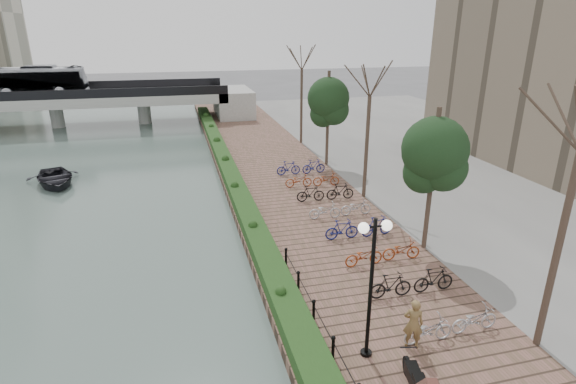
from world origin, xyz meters
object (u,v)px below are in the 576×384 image
object	(u,v)px
motorcycle	(414,377)
boat	(54,178)
lamppost	(373,259)
pedestrian	(413,324)

from	to	relation	value
motorcycle	boat	bearing A→B (deg)	133.58
lamppost	boat	distance (m)	25.55
pedestrian	boat	bearing A→B (deg)	-30.74
motorcycle	boat	world-z (taller)	motorcycle
lamppost	pedestrian	bearing A→B (deg)	-0.02
boat	lamppost	bearing A→B (deg)	-75.57
motorcycle	lamppost	bearing A→B (deg)	122.94
pedestrian	motorcycle	bearing A→B (deg)	86.89
lamppost	pedestrian	distance (m)	2.93
lamppost	boat	bearing A→B (deg)	122.10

